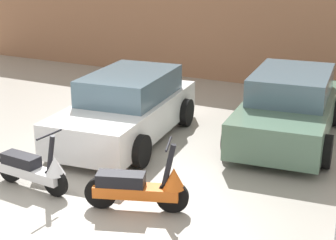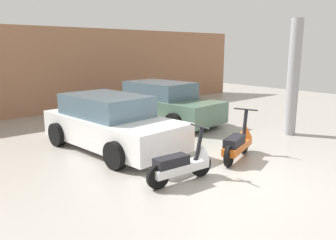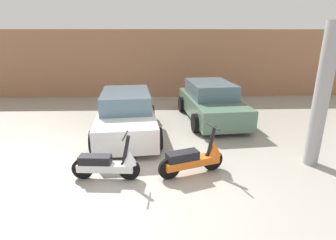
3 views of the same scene
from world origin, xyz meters
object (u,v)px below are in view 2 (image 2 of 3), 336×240
(car_rear_center, at_px, (164,103))
(scooter_front_right, at_px, (239,142))
(car_rear_left, at_px, (111,123))
(scooter_front_left, at_px, (183,163))
(support_column_side, at_px, (293,78))

(car_rear_center, bearing_deg, scooter_front_right, -21.17)
(car_rear_left, relative_size, car_rear_center, 0.98)
(scooter_front_left, distance_m, car_rear_center, 5.22)
(support_column_side, bearing_deg, car_rear_center, 115.81)
(scooter_front_right, bearing_deg, scooter_front_left, 165.56)
(scooter_front_left, bearing_deg, scooter_front_right, 9.37)
(car_rear_left, relative_size, support_column_side, 1.25)
(scooter_front_left, distance_m, car_rear_left, 2.78)
(scooter_front_right, height_order, car_rear_center, car_rear_center)
(support_column_side, bearing_deg, car_rear_left, 155.22)
(scooter_front_left, height_order, car_rear_center, car_rear_center)
(scooter_front_left, xyz_separation_m, car_rear_center, (3.00, 4.26, 0.29))
(scooter_front_right, bearing_deg, car_rear_left, 105.04)
(car_rear_left, height_order, support_column_side, support_column_side)
(car_rear_left, distance_m, support_column_side, 5.28)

